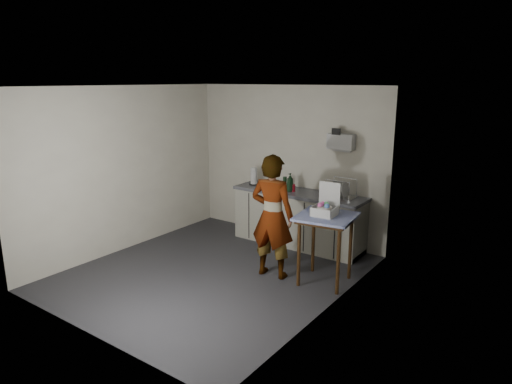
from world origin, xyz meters
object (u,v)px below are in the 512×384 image
Objects in this scene: bakery_box at (325,208)px; dark_bottle at (285,183)px; kitchen_counter at (298,220)px; soap_bottle at (290,182)px; paper_towel at (254,177)px; soda_can at (293,188)px; standing_man at (272,216)px; dish_rack at (340,193)px; side_table at (326,224)px.

dark_bottle is at bearing 136.83° from bakery_box.
kitchen_counter is 0.65m from soap_bottle.
soap_bottle is 0.77m from paper_towel.
bakery_box is at bearing -42.58° from soda_can.
bakery_box reaches higher than soap_bottle.
standing_man is 1.30m from soap_bottle.
bakery_box is at bearing -46.09° from kitchen_counter.
paper_towel is (-0.82, 0.04, 0.08)m from soda_can.
soap_bottle is 1.41× the size of dark_bottle.
soap_bottle is at bearing -173.15° from dish_rack.
dark_bottle is at bearing 153.65° from soap_bottle.
paper_towel is at bearing 175.34° from soap_bottle.
dish_rack is at bearing 100.92° from bakery_box.
kitchen_counter is 10.45× the size of dark_bottle.
bakery_box is (-0.03, 0.00, 0.22)m from side_table.
kitchen_counter is at bearing 130.00° from bakery_box.
dark_bottle is 0.73× the size of paper_towel.
paper_towel is 2.17m from bakery_box.
soda_can reaches higher than side_table.
standing_man is (-0.70, -0.23, 0.04)m from side_table.
bakery_box is (1.13, -0.97, -0.02)m from soap_bottle.
side_table is at bearing -45.46° from kitchen_counter.
side_table is at bearing -73.94° from dish_rack.
soda_can is 0.81m from dish_rack.
dish_rack is at bearing 98.09° from side_table.
dark_bottle is (-0.14, 0.07, -0.04)m from soap_bottle.
soda_can is (0.05, 0.03, -0.09)m from soap_bottle.
side_table is at bearing -28.27° from paper_towel.
kitchen_counter is at bearing 25.92° from soda_can.
bakery_box reaches higher than dark_bottle.
kitchen_counter is at bearing 27.66° from soap_bottle.
soap_bottle reaches higher than dish_rack.
dish_rack is at bearing -113.74° from standing_man.
kitchen_counter is at bearing 126.58° from side_table.
paper_towel is (-0.63, -0.01, 0.03)m from dark_bottle.
side_table is 0.22m from bakery_box.
soda_can is at bearing 133.50° from bakery_box.
paper_towel is at bearing 177.50° from soda_can.
standing_man reaches higher than soap_bottle.
bakery_box is at bearing -168.24° from standing_man.
side_table is 0.74m from standing_man.
dark_bottle is 0.50× the size of dish_rack.
paper_towel is 0.70× the size of bakery_box.
soda_can is 1.48m from bakery_box.
standing_man reaches higher than kitchen_counter.
kitchen_counter is at bearing 0.36° from paper_towel.
soap_bottle reaches higher than side_table.
paper_towel is (-0.77, 0.06, -0.01)m from soap_bottle.
paper_towel reaches higher than soda_can.
paper_towel reaches higher than side_table.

